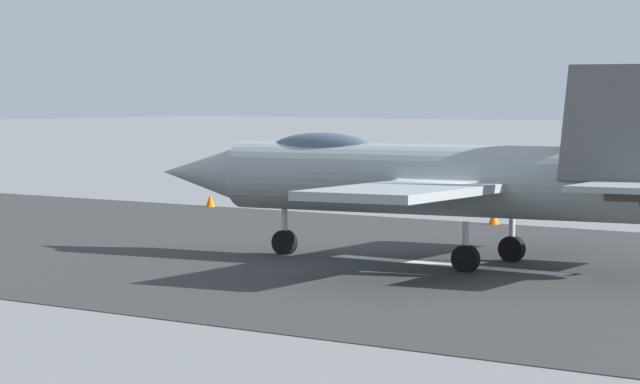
# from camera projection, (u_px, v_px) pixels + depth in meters

# --- Properties ---
(ground_plane) EXTENTS (400.00, 400.00, 0.00)m
(ground_plane) POSITION_uv_depth(u_px,v_px,m) (452.00, 266.00, 45.93)
(ground_plane) COLOR slate
(runway_strip) EXTENTS (240.00, 26.00, 0.02)m
(runway_strip) POSITION_uv_depth(u_px,v_px,m) (453.00, 266.00, 45.92)
(runway_strip) COLOR #313231
(runway_strip) RESTS_ON ground
(fighter_jet) EXTENTS (17.85, 14.11, 5.70)m
(fighter_jet) POSITION_uv_depth(u_px,v_px,m) (427.00, 177.00, 46.45)
(fighter_jet) COLOR #8E9698
(fighter_jet) RESTS_ON ground
(marker_cone_mid) EXTENTS (0.44, 0.44, 0.55)m
(marker_cone_mid) POSITION_uv_depth(u_px,v_px,m) (494.00, 217.00, 60.05)
(marker_cone_mid) COLOR orange
(marker_cone_mid) RESTS_ON ground
(marker_cone_far) EXTENTS (0.44, 0.44, 0.55)m
(marker_cone_far) POSITION_uv_depth(u_px,v_px,m) (210.00, 201.00, 69.20)
(marker_cone_far) COLOR orange
(marker_cone_far) RESTS_ON ground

